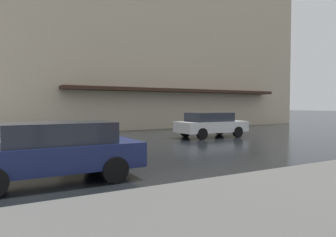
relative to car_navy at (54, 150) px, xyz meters
name	(u,v)px	position (x,y,z in m)	size (l,w,h in m)	color
haussmann_block_corner	(132,40)	(23.30, -11.67, 8.18)	(20.81, 26.40, 18.25)	beige
car_navy	(54,150)	(0.00, 0.00, 0.00)	(1.85, 4.10, 1.41)	navy
car_white	(211,124)	(6.50, -9.56, 0.00)	(1.85, 4.10, 1.41)	silver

